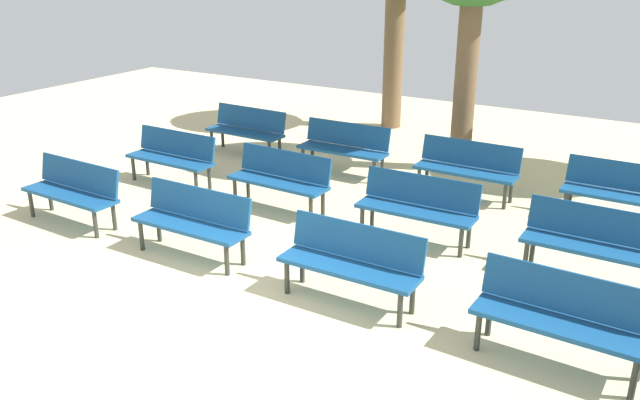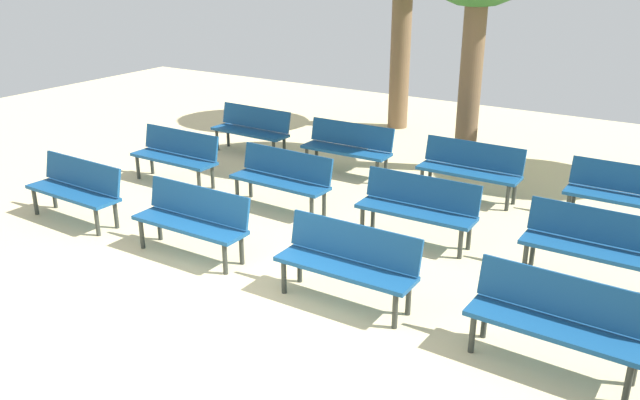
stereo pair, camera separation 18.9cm
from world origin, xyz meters
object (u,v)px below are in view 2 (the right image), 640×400
object	(u,v)px
bench_r1_c2	(418,205)
bench_r1_c1	(282,176)
bench_r0_c3	(557,317)
bench_r1_c3	(594,243)
bench_r2_c1	(348,145)
bench_r2_c2	(470,167)
bench_r0_c0	(76,187)
bench_r1_c0	(176,153)
bench_r0_c2	(348,260)
bench_r2_c0	(252,127)
bench_r2_c3	(627,192)
bench_r0_c1	(193,217)

from	to	relation	value
bench_r1_c2	bench_r1_c1	bearing A→B (deg)	178.61
bench_r0_c3	bench_r1_c3	distance (m)	1.93
bench_r0_c3	bench_r2_c1	size ratio (longest dim) A/B	1.01
bench_r0_c3	bench_r2_c2	xyz separation A→B (m)	(-2.25, 3.90, 0.00)
bench_r0_c0	bench_r0_c3	size ratio (longest dim) A/B	1.00
bench_r1_c0	bench_r1_c1	distance (m)	2.18
bench_r0_c0	bench_r1_c0	bearing A→B (deg)	90.23
bench_r0_c0	bench_r1_c1	xyz separation A→B (m)	(2.23, 1.95, 0.00)
bench_r0_c2	bench_r0_c3	distance (m)	2.23
bench_r1_c2	bench_r2_c0	xyz separation A→B (m)	(-4.38, 2.09, 0.00)
bench_r1_c0	bench_r2_c3	distance (m)	6.94
bench_r0_c0	bench_r1_c2	world-z (taller)	same
bench_r2_c2	bench_r2_c3	bearing A→B (deg)	2.01
bench_r1_c1	bench_r2_c2	distance (m)	2.95
bench_r0_c1	bench_r1_c3	bearing A→B (deg)	22.82
bench_r0_c2	bench_r2_c2	world-z (taller)	same
bench_r1_c1	bench_r2_c3	size ratio (longest dim) A/B	1.01
bench_r0_c3	bench_r1_c0	world-z (taller)	same
bench_r1_c0	bench_r1_c1	xyz separation A→B (m)	(2.18, -0.03, 0.00)
bench_r2_c0	bench_r2_c3	distance (m)	6.64
bench_r2_c2	bench_r2_c1	bearing A→B (deg)	179.90
bench_r1_c1	bench_r0_c0	bearing A→B (deg)	-136.79
bench_r2_c2	bench_r2_c3	size ratio (longest dim) A/B	1.00
bench_r0_c1	bench_r2_c1	distance (m)	3.90
bench_r0_c3	bench_r2_c2	bearing A→B (deg)	122.03
bench_r1_c1	bench_r0_c2	bearing A→B (deg)	-38.68
bench_r1_c0	bench_r1_c1	bearing A→B (deg)	0.12
bench_r0_c1	bench_r2_c0	distance (m)	4.53
bench_r1_c2	bench_r1_c3	size ratio (longest dim) A/B	1.00
bench_r1_c0	bench_r0_c3	bearing A→B (deg)	-15.81
bench_r0_c1	bench_r1_c1	bearing A→B (deg)	89.16
bench_r1_c0	bench_r1_c2	xyz separation A→B (m)	(4.39, -0.05, 0.00)
bench_r1_c2	bench_r2_c0	world-z (taller)	same
bench_r0_c2	bench_r1_c1	size ratio (longest dim) A/B	0.99
bench_r1_c0	bench_r1_c2	size ratio (longest dim) A/B	1.00
bench_r1_c3	bench_r2_c3	xyz separation A→B (m)	(0.04, 2.02, 0.00)
bench_r0_c3	bench_r2_c3	world-z (taller)	same
bench_r2_c0	bench_r1_c0	bearing A→B (deg)	-88.32
bench_r0_c3	bench_r1_c2	xyz separation A→B (m)	(-2.26, 1.94, 0.00)
bench_r0_c2	bench_r1_c3	distance (m)	2.90
bench_r0_c1	bench_r0_c3	world-z (taller)	same
bench_r1_c3	bench_r2_c3	bearing A→B (deg)	89.59
bench_r1_c3	bench_r2_c3	distance (m)	2.02
bench_r1_c1	bench_r2_c0	size ratio (longest dim) A/B	1.00
bench_r2_c0	bench_r2_c2	world-z (taller)	same
bench_r2_c1	bench_r2_c3	size ratio (longest dim) A/B	1.00
bench_r0_c2	bench_r2_c0	world-z (taller)	same
bench_r2_c0	bench_r0_c1	bearing A→B (deg)	-59.77
bench_r0_c3	bench_r2_c0	bearing A→B (deg)	150.76
bench_r2_c1	bench_r2_c2	bearing A→B (deg)	-0.81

